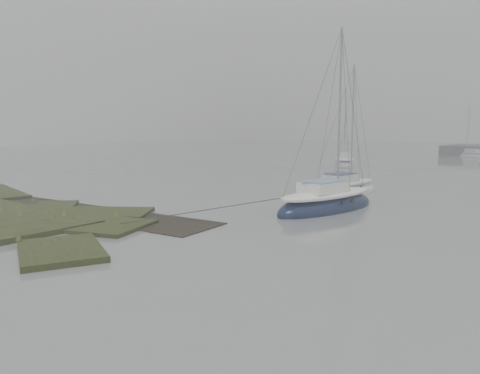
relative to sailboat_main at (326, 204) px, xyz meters
name	(u,v)px	position (x,y,z in m)	size (l,w,h in m)	color
ground	(391,175)	(-3.51, 18.01, -0.30)	(160.00, 160.00, 0.00)	slate
sailboat_main	(326,204)	(0.00, 0.00, 0.00)	(3.31, 7.04, 9.55)	black
sailboat_white	(343,190)	(-1.73, 5.33, -0.04)	(3.07, 6.19, 8.36)	white
sailboat_far_a	(344,163)	(-10.73, 24.09, -0.03)	(4.66, 6.28, 8.56)	#A4A8AE
sailboat_far_c	(471,155)	(-3.49, 46.22, -0.08)	(5.25, 3.70, 7.11)	silver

